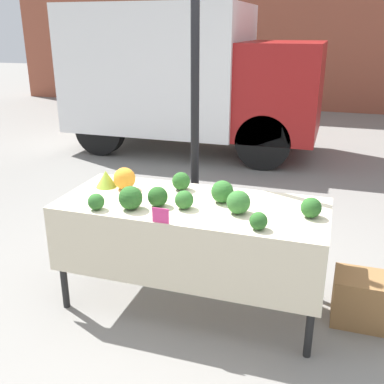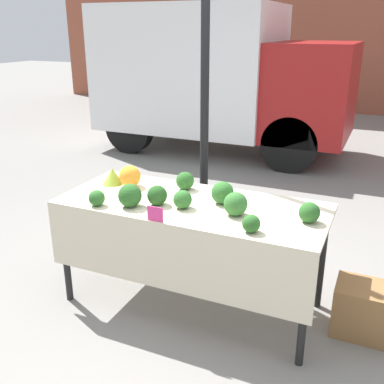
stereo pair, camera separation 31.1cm
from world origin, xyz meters
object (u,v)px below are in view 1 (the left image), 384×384
price_sign (161,216)px  orange_cauliflower (125,178)px  produce_crate (367,300)px  parked_truck (186,75)px

price_sign → orange_cauliflower: bearing=134.3°
orange_cauliflower → produce_crate: size_ratio=0.36×
price_sign → parked_truck: bearing=106.7°
parked_truck → produce_crate: (2.75, -4.20, -1.07)m
produce_crate → orange_cauliflower: bearing=-178.9°
parked_truck → orange_cauliflower: size_ratio=24.04×
orange_cauliflower → produce_crate: 1.95m
parked_truck → orange_cauliflower: parked_truck is taller
orange_cauliflower → parked_truck: bearing=102.5°
parked_truck → price_sign: bearing=-73.3°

